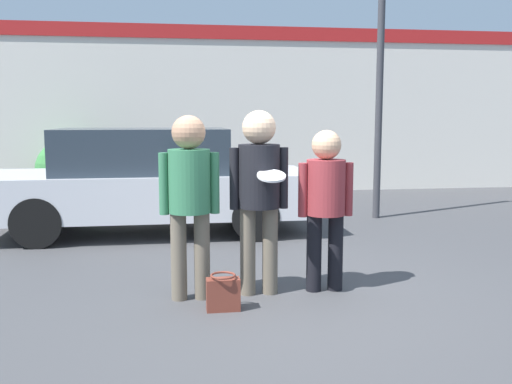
% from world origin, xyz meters
% --- Properties ---
extents(ground_plane, '(56.00, 56.00, 0.00)m').
position_xyz_m(ground_plane, '(0.00, 0.00, 0.00)').
color(ground_plane, '#3F3F42').
extents(storefront_building, '(24.00, 0.22, 3.73)m').
position_xyz_m(storefront_building, '(0.00, 7.82, 1.90)').
color(storefront_building, silver).
rests_on(storefront_building, ground).
extents(person_left, '(0.56, 0.39, 1.74)m').
position_xyz_m(person_left, '(-0.91, 0.12, 1.06)').
color(person_left, '#665B4C').
rests_on(person_left, ground).
extents(person_middle_with_frisbee, '(0.57, 0.61, 1.79)m').
position_xyz_m(person_middle_with_frisbee, '(-0.25, 0.18, 1.09)').
color(person_middle_with_frisbee, '#665B4C').
rests_on(person_middle_with_frisbee, ground).
extents(person_right, '(0.55, 0.38, 1.60)m').
position_xyz_m(person_right, '(0.42, 0.20, 0.95)').
color(person_right, black).
rests_on(person_right, ground).
extents(parked_car_near, '(4.72, 1.78, 1.56)m').
position_xyz_m(parked_car_near, '(-1.42, 3.36, 0.78)').
color(parked_car_near, silver).
rests_on(parked_car_near, ground).
extents(street_lamp, '(1.19, 0.35, 5.06)m').
position_xyz_m(street_lamp, '(2.62, 4.09, 3.14)').
color(street_lamp, '#38383D').
rests_on(street_lamp, ground).
extents(shrub, '(1.27, 1.27, 1.27)m').
position_xyz_m(shrub, '(-3.22, 6.99, 0.64)').
color(shrub, '#387A3D').
rests_on(shrub, ground).
extents(handbag, '(0.30, 0.23, 0.33)m').
position_xyz_m(handbag, '(-0.64, -0.25, 0.16)').
color(handbag, brown).
rests_on(handbag, ground).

